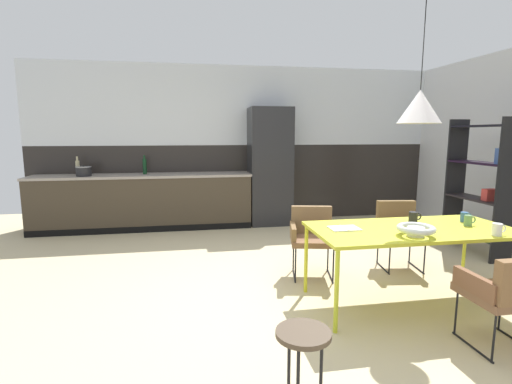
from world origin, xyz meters
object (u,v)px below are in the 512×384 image
at_px(open_book, 344,228).
at_px(open_shelf_unit, 481,186).
at_px(armchair_facing_counter, 510,289).
at_px(mug_tall_blue, 413,217).
at_px(mug_wide_latte, 465,217).
at_px(armchair_by_stool, 399,226).
at_px(dining_table, 412,232).
at_px(armchair_far_side, 312,231).
at_px(fruit_bowl, 416,229).
at_px(cooking_pot, 84,171).
at_px(bottle_wine_green, 78,167).
at_px(mug_glass_clear, 468,220).
at_px(bottle_oil_tall, 145,166).
at_px(refrigerator_column, 270,167).
at_px(mug_white_ceramic, 497,229).
at_px(side_stool, 303,340).
at_px(pendant_lamp_over_table_near, 420,107).

bearing_deg(open_book, open_shelf_unit, 26.05).
xyz_separation_m(armchair_facing_counter, mug_tall_blue, (-0.11, 1.06, 0.29)).
bearing_deg(mug_wide_latte, armchair_by_stool, 105.47).
xyz_separation_m(dining_table, armchair_by_stool, (0.43, 0.94, -0.19)).
xyz_separation_m(armchair_far_side, mug_tall_blue, (0.80, -0.67, 0.28)).
relative_size(dining_table, mug_tall_blue, 14.29).
bearing_deg(dining_table, fruit_bowl, -117.72).
bearing_deg(cooking_pot, mug_wide_latte, -35.97).
distance_m(armchair_far_side, mug_tall_blue, 1.08).
height_order(armchair_far_side, bottle_wine_green, bottle_wine_green).
height_order(mug_wide_latte, mug_glass_clear, mug_glass_clear).
bearing_deg(armchair_by_stool, cooking_pot, -21.73).
bearing_deg(bottle_oil_tall, armchair_facing_counter, -55.10).
xyz_separation_m(armchair_by_stool, cooking_pot, (-4.09, 2.34, 0.50)).
relative_size(dining_table, fruit_bowl, 5.86).
distance_m(open_book, bottle_oil_tall, 3.96).
distance_m(dining_table, bottle_wine_green, 5.14).
relative_size(armchair_facing_counter, cooking_pot, 3.14).
bearing_deg(fruit_bowl, mug_glass_clear, 19.33).
height_order(refrigerator_column, armchair_facing_counter, refrigerator_column).
xyz_separation_m(fruit_bowl, open_shelf_unit, (1.87, 1.48, 0.13)).
distance_m(mug_white_ceramic, side_stool, 2.14).
bearing_deg(pendant_lamp_over_table_near, mug_glass_clear, -2.43).
bearing_deg(open_shelf_unit, refrigerator_column, -132.21).
distance_m(mug_tall_blue, cooking_pot, 4.89).
relative_size(dining_table, mug_glass_clear, 15.99).
bearing_deg(armchair_far_side, mug_glass_clear, 156.80).
bearing_deg(cooking_pot, mug_white_ceramic, -40.76).
bearing_deg(mug_glass_clear, armchair_by_stool, 98.18).
xyz_separation_m(refrigerator_column, cooking_pot, (-3.04, -0.10, -0.02)).
bearing_deg(side_stool, open_book, 58.61).
relative_size(mug_glass_clear, mug_tall_blue, 0.89).
distance_m(mug_tall_blue, bottle_wine_green, 5.10).
bearing_deg(cooking_pot, dining_table, -41.80).
bearing_deg(open_shelf_unit, mug_wide_latte, -45.18).
bearing_deg(refrigerator_column, armchair_by_stool, -66.61).
relative_size(mug_tall_blue, pendant_lamp_over_table_near, 0.12).
height_order(armchair_facing_counter, mug_white_ceramic, mug_white_ceramic).
xyz_separation_m(refrigerator_column, open_shelf_unit, (2.37, -2.15, -0.10)).
relative_size(armchair_by_stool, bottle_oil_tall, 2.49).
relative_size(armchair_by_stool, pendant_lamp_over_table_near, 0.75).
distance_m(refrigerator_column, dining_table, 3.45).
distance_m(bottle_wine_green, pendant_lamp_over_table_near, 5.18).
height_order(open_book, mug_wide_latte, mug_wide_latte).
bearing_deg(side_stool, cooking_pot, 117.01).
xyz_separation_m(bottle_oil_tall, bottle_wine_green, (-1.05, 0.03, -0.01)).
bearing_deg(mug_white_ceramic, cooking_pot, 139.24).
relative_size(mug_glass_clear, cooking_pot, 0.49).
bearing_deg(side_stool, mug_white_ceramic, 22.65).
xyz_separation_m(dining_table, cooking_pot, (-3.67, 3.28, 0.31)).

